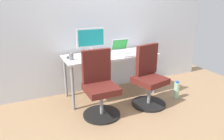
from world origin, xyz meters
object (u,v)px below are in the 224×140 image
office_chair_left (100,87)px  open_laptop (122,49)px  office_chair_right (149,78)px  coffee_mug (84,56)px  desktop_monitor (91,39)px  water_bottle_on_floor (176,90)px

office_chair_left → open_laptop: 0.96m
office_chair_left → office_chair_right: bearing=-0.1°
open_laptop → coffee_mug: open_laptop is taller
desktop_monitor → coffee_mug: desktop_monitor is taller
water_bottle_on_floor → open_laptop: (-0.71, 0.66, 0.64)m
open_laptop → office_chair_right: bearing=-74.3°
water_bottle_on_floor → open_laptop: size_ratio=1.00×
office_chair_left → desktop_monitor: size_ratio=1.96×
desktop_monitor → water_bottle_on_floor: bearing=-30.8°
desktop_monitor → open_laptop: bearing=-8.4°
desktop_monitor → coffee_mug: (-0.20, -0.24, -0.20)m
open_laptop → office_chair_left: bearing=-137.2°
coffee_mug → water_bottle_on_floor: bearing=-19.2°
office_chair_left → water_bottle_on_floor: bearing=-2.4°
office_chair_right → open_laptop: open_laptop is taller
water_bottle_on_floor → open_laptop: 1.16m
desktop_monitor → open_laptop: desktop_monitor is taller
office_chair_left → desktop_monitor: (0.12, 0.68, 0.56)m
office_chair_right → desktop_monitor: size_ratio=1.96×
office_chair_right → desktop_monitor: 1.13m
office_chair_right → coffee_mug: bearing=153.6°
desktop_monitor → office_chair_right: bearing=-44.2°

